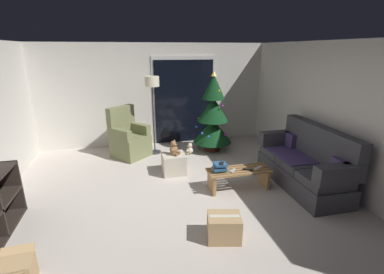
{
  "coord_description": "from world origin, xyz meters",
  "views": [
    {
      "loc": [
        -0.68,
        -3.82,
        2.35
      ],
      "look_at": [
        0.4,
        0.7,
        0.85
      ],
      "focal_mm": 25.58,
      "sensor_mm": 36.0,
      "label": 1
    }
  ],
  "objects_px": {
    "floor_lamp": "(152,89)",
    "teddy_bear_cream_by_tree": "(189,149)",
    "book_stack": "(220,167)",
    "cell_phone": "(222,163)",
    "armchair": "(129,139)",
    "coffee_table": "(239,176)",
    "christmas_tree": "(213,116)",
    "cardboard_box_taped_mid_floor": "(224,227)",
    "remote_white": "(258,168)",
    "remote_black": "(248,170)",
    "teddy_bear_chestnut": "(174,149)",
    "cardboard_box_open_near_shelf": "(16,274)",
    "couch": "(305,164)",
    "remote_silver": "(233,171)",
    "ottoman": "(174,164)"
  },
  "relations": [
    {
      "from": "floor_lamp",
      "to": "teddy_bear_cream_by_tree",
      "type": "bearing_deg",
      "value": -21.14
    },
    {
      "from": "book_stack",
      "to": "cell_phone",
      "type": "relative_size",
      "value": 1.65
    },
    {
      "from": "book_stack",
      "to": "armchair",
      "type": "bearing_deg",
      "value": 126.06
    },
    {
      "from": "coffee_table",
      "to": "christmas_tree",
      "type": "xyz_separation_m",
      "value": [
        0.13,
        1.94,
        0.59
      ]
    },
    {
      "from": "floor_lamp",
      "to": "cardboard_box_taped_mid_floor",
      "type": "relative_size",
      "value": 3.7
    },
    {
      "from": "remote_white",
      "to": "cell_phone",
      "type": "relative_size",
      "value": 1.08
    },
    {
      "from": "cell_phone",
      "to": "armchair",
      "type": "bearing_deg",
      "value": 154.81
    },
    {
      "from": "cell_phone",
      "to": "remote_white",
      "type": "bearing_deg",
      "value": 25.52
    },
    {
      "from": "book_stack",
      "to": "cardboard_box_taped_mid_floor",
      "type": "relative_size",
      "value": 0.49
    },
    {
      "from": "teddy_bear_cream_by_tree",
      "to": "cell_phone",
      "type": "bearing_deg",
      "value": -85.57
    },
    {
      "from": "remote_black",
      "to": "teddy_bear_chestnut",
      "type": "bearing_deg",
      "value": 80.78
    },
    {
      "from": "christmas_tree",
      "to": "cardboard_box_open_near_shelf",
      "type": "relative_size",
      "value": 4.07
    },
    {
      "from": "couch",
      "to": "remote_black",
      "type": "height_order",
      "value": "couch"
    },
    {
      "from": "armchair",
      "to": "cardboard_box_open_near_shelf",
      "type": "relative_size",
      "value": 2.43
    },
    {
      "from": "cell_phone",
      "to": "teddy_bear_chestnut",
      "type": "distance_m",
      "value": 1.11
    },
    {
      "from": "cardboard_box_taped_mid_floor",
      "to": "cardboard_box_open_near_shelf",
      "type": "bearing_deg",
      "value": -174.84
    },
    {
      "from": "remote_silver",
      "to": "armchair",
      "type": "bearing_deg",
      "value": 175.83
    },
    {
      "from": "remote_silver",
      "to": "cell_phone",
      "type": "height_order",
      "value": "cell_phone"
    },
    {
      "from": "book_stack",
      "to": "armchair",
      "type": "relative_size",
      "value": 0.21
    },
    {
      "from": "remote_white",
      "to": "cell_phone",
      "type": "height_order",
      "value": "cell_phone"
    },
    {
      "from": "cardboard_box_taped_mid_floor",
      "to": "ottoman",
      "type": "bearing_deg",
      "value": 97.89
    },
    {
      "from": "remote_white",
      "to": "teddy_bear_cream_by_tree",
      "type": "xyz_separation_m",
      "value": [
        -0.8,
        1.85,
        -0.26
      ]
    },
    {
      "from": "remote_white",
      "to": "ottoman",
      "type": "bearing_deg",
      "value": 27.06
    },
    {
      "from": "remote_white",
      "to": "armchair",
      "type": "distance_m",
      "value": 3.0
    },
    {
      "from": "remote_white",
      "to": "armchair",
      "type": "xyz_separation_m",
      "value": [
        -2.16,
        2.09,
        0.02
      ]
    },
    {
      "from": "armchair",
      "to": "couch",
      "type": "bearing_deg",
      "value": -35.71
    },
    {
      "from": "christmas_tree",
      "to": "teddy_bear_cream_by_tree",
      "type": "height_order",
      "value": "christmas_tree"
    },
    {
      "from": "coffee_table",
      "to": "armchair",
      "type": "height_order",
      "value": "armchair"
    },
    {
      "from": "cell_phone",
      "to": "cardboard_box_open_near_shelf",
      "type": "distance_m",
      "value": 3.08
    },
    {
      "from": "remote_silver",
      "to": "ottoman",
      "type": "height_order",
      "value": "ottoman"
    },
    {
      "from": "armchair",
      "to": "teddy_bear_cream_by_tree",
      "type": "distance_m",
      "value": 1.41
    },
    {
      "from": "couch",
      "to": "cardboard_box_taped_mid_floor",
      "type": "relative_size",
      "value": 4.05
    },
    {
      "from": "book_stack",
      "to": "floor_lamp",
      "type": "bearing_deg",
      "value": 113.08
    },
    {
      "from": "couch",
      "to": "book_stack",
      "type": "bearing_deg",
      "value": 174.54
    },
    {
      "from": "cardboard_box_open_near_shelf",
      "to": "cell_phone",
      "type": "bearing_deg",
      "value": 27.51
    },
    {
      "from": "remote_white",
      "to": "christmas_tree",
      "type": "relative_size",
      "value": 0.08
    },
    {
      "from": "remote_black",
      "to": "book_stack",
      "type": "distance_m",
      "value": 0.49
    },
    {
      "from": "remote_black",
      "to": "remote_silver",
      "type": "height_order",
      "value": "same"
    },
    {
      "from": "coffee_table",
      "to": "remote_silver",
      "type": "distance_m",
      "value": 0.19
    },
    {
      "from": "floor_lamp",
      "to": "teddy_bear_chestnut",
      "type": "distance_m",
      "value": 1.59
    },
    {
      "from": "coffee_table",
      "to": "teddy_bear_cream_by_tree",
      "type": "height_order",
      "value": "coffee_table"
    },
    {
      "from": "cardboard_box_open_near_shelf",
      "to": "couch",
      "type": "bearing_deg",
      "value": 16.85
    },
    {
      "from": "armchair",
      "to": "teddy_bear_chestnut",
      "type": "relative_size",
      "value": 3.96
    },
    {
      "from": "remote_silver",
      "to": "cardboard_box_open_near_shelf",
      "type": "bearing_deg",
      "value": -107.92
    },
    {
      "from": "ottoman",
      "to": "teddy_bear_cream_by_tree",
      "type": "bearing_deg",
      "value": 60.04
    },
    {
      "from": "ottoman",
      "to": "cardboard_box_open_near_shelf",
      "type": "xyz_separation_m",
      "value": [
        -2.05,
        -2.32,
        -0.05
      ]
    },
    {
      "from": "floor_lamp",
      "to": "cardboard_box_open_near_shelf",
      "type": "distance_m",
      "value": 4.18
    },
    {
      "from": "remote_black",
      "to": "floor_lamp",
      "type": "relative_size",
      "value": 0.09
    },
    {
      "from": "remote_white",
      "to": "book_stack",
      "type": "xyz_separation_m",
      "value": [
        -0.68,
        0.06,
        0.06
      ]
    },
    {
      "from": "floor_lamp",
      "to": "teddy_bear_cream_by_tree",
      "type": "relative_size",
      "value": 6.25
    }
  ]
}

